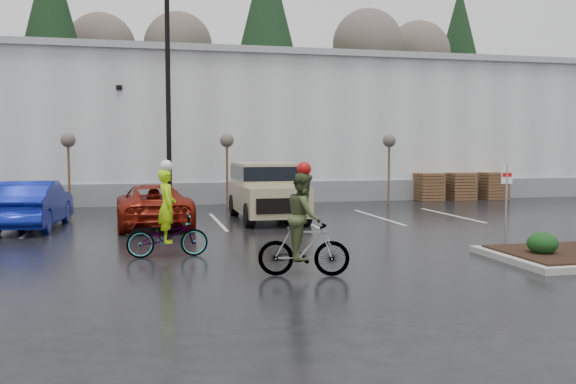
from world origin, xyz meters
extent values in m
plane|color=black|center=(0.00, 0.00, 0.00)|extent=(120.00, 120.00, 0.00)
cube|color=#BABCBF|center=(0.00, 22.00, 3.50)|extent=(60.00, 15.00, 7.00)
cube|color=slate|center=(0.00, 14.45, 0.50)|extent=(60.00, 0.12, 1.00)
cube|color=#999B9E|center=(0.00, 22.00, 7.05)|extent=(60.50, 15.50, 0.30)
cube|color=#23421B|center=(0.00, 45.00, 3.00)|extent=(80.00, 25.00, 6.00)
cylinder|color=black|center=(-4.00, 12.00, 4.50)|extent=(0.20, 0.20, 9.00)
cylinder|color=#452C1B|center=(-8.00, 13.00, 1.40)|extent=(0.10, 0.10, 2.80)
sphere|color=#4D443E|center=(-8.00, 13.00, 2.90)|extent=(0.60, 0.60, 0.60)
cylinder|color=#452C1B|center=(-1.50, 13.00, 1.40)|extent=(0.10, 0.10, 2.80)
sphere|color=#4D443E|center=(-1.50, 13.00, 2.90)|extent=(0.60, 0.60, 0.60)
cylinder|color=#452C1B|center=(6.00, 13.00, 1.40)|extent=(0.10, 0.10, 2.80)
sphere|color=#4D443E|center=(6.00, 13.00, 2.90)|extent=(0.60, 0.60, 0.60)
cube|color=#452C1B|center=(8.50, 14.00, 0.68)|extent=(1.20, 1.20, 1.35)
cube|color=#452C1B|center=(10.20, 14.00, 0.68)|extent=(1.20, 1.20, 1.35)
cube|color=#452C1B|center=(12.00, 14.00, 0.68)|extent=(1.20, 1.20, 1.35)
ellipsoid|color=black|center=(4.00, -1.00, 0.41)|extent=(0.70, 0.70, 0.52)
cylinder|color=gray|center=(3.80, 0.20, 1.10)|extent=(0.05, 0.05, 2.20)
cube|color=white|center=(3.80, 0.20, 1.95)|extent=(0.30, 0.02, 0.45)
cube|color=red|center=(3.80, 0.19, 1.95)|extent=(0.26, 0.02, 0.10)
imported|color=#0C198E|center=(-8.52, 7.69, 0.78)|extent=(1.99, 4.84, 1.56)
imported|color=maroon|center=(-4.72, 7.41, 0.70)|extent=(2.57, 5.14, 1.40)
imported|color=#3F3F44|center=(-4.47, 1.50, 0.51)|extent=(1.94, 0.72, 1.01)
imported|color=#A2DA0C|center=(-4.47, 1.50, 1.23)|extent=(0.44, 0.65, 1.77)
sphere|color=silver|center=(-4.47, 1.50, 2.19)|extent=(0.29, 0.29, 0.29)
imported|color=#3F3F44|center=(-1.82, -1.33, 0.56)|extent=(1.88, 0.98, 1.13)
imported|color=#3F4B28|center=(-1.82, -1.33, 1.24)|extent=(0.68, 0.96, 1.78)
sphere|color=#990C0C|center=(-1.82, -1.33, 2.20)|extent=(0.29, 0.29, 0.29)
camera|label=1|loc=(-4.96, -13.27, 2.67)|focal=38.00mm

